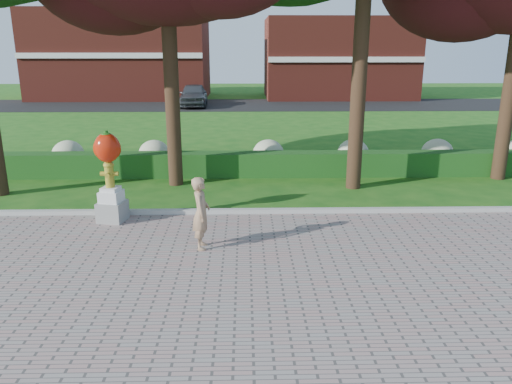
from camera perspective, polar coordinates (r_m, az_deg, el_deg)
ground at (r=10.12m, az=-2.20°, el=-8.12°), size 100.00×100.00×0.00m
curb at (r=12.89m, az=-2.01°, el=-2.28°), size 40.00×0.18×0.15m
lawn_hedge at (r=16.65m, az=-1.87°, el=3.18°), size 24.00×0.70×0.80m
hydrangea_row at (r=17.60m, az=0.02°, el=4.41°), size 20.10×1.10×0.99m
street at (r=37.45m, az=-1.58°, el=9.93°), size 50.00×8.00×0.02m
building_left at (r=44.40m, az=-15.06°, el=14.92°), size 14.00×8.00×7.00m
building_right at (r=43.92m, az=9.28°, el=14.85°), size 12.00×8.00×6.40m
hydrant_sculpture at (r=12.51m, az=-16.42°, el=1.98°), size 0.72×0.72×2.25m
woman at (r=10.54m, az=-6.29°, el=-2.40°), size 0.38×0.57×1.56m
parked_car at (r=36.66m, az=-7.15°, el=10.96°), size 2.09×4.79×1.61m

